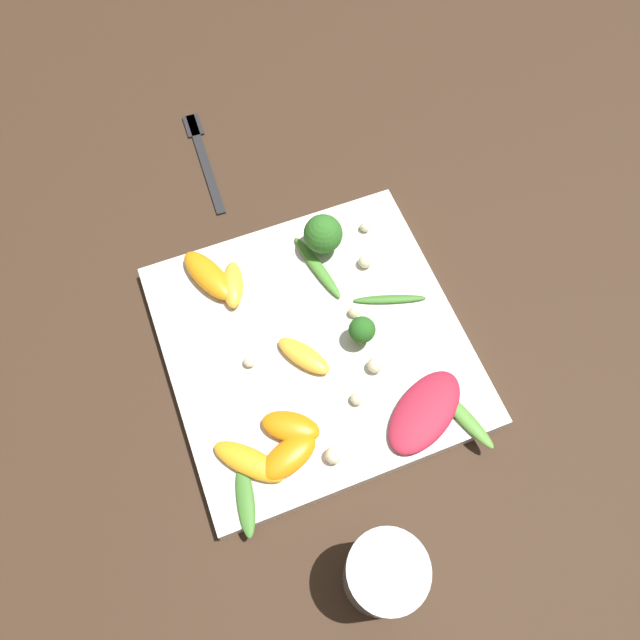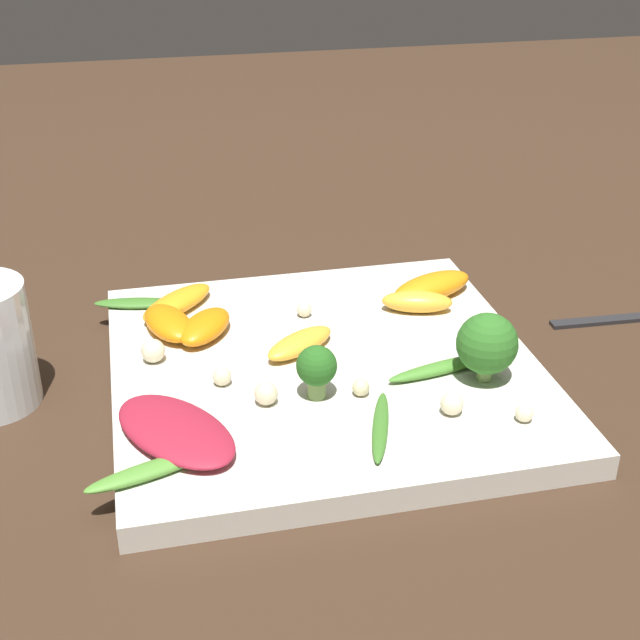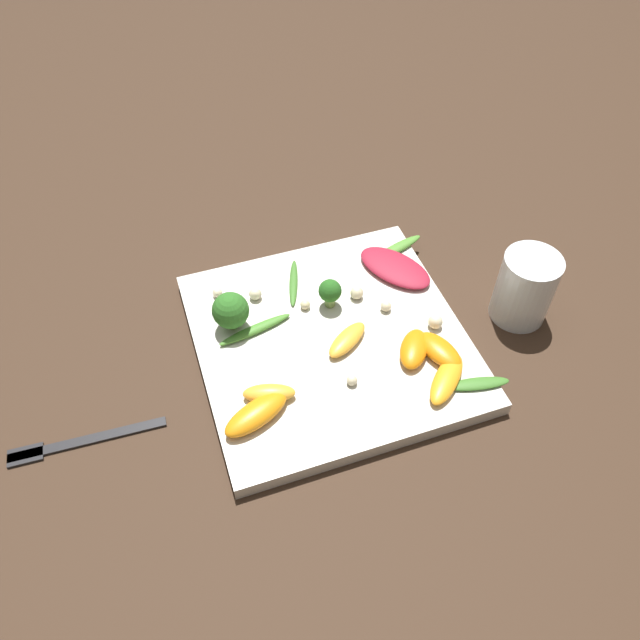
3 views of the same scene
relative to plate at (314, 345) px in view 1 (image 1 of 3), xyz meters
The scene contains 24 objects.
ground_plane 0.01m from the plate, ahead, with size 2.40×2.40×0.00m, color #382619.
plate is the anchor object (origin of this frame).
drinking_glass 0.24m from the plate, ahead, with size 0.07×0.07×0.09m.
fork 0.31m from the plate, behind, with size 0.17×0.02×0.01m.
radicchio_leaf_0 0.14m from the plate, 33.08° to the left, with size 0.10×0.12×0.01m.
orange_segment_0 0.15m from the plate, 46.68° to the right, with size 0.07×0.07×0.01m.
orange_segment_1 0.11m from the plate, 146.54° to the right, with size 0.06×0.04×0.02m.
orange_segment_2 0.13m from the plate, 31.92° to the right, with size 0.05×0.07×0.02m.
orange_segment_3 0.14m from the plate, 143.64° to the right, with size 0.08×0.06×0.02m.
orange_segment_4 0.10m from the plate, 34.38° to the right, with size 0.06×0.07×0.02m.
orange_segment_5 0.03m from the plate, 49.72° to the right, with size 0.07×0.06×0.01m.
broccoli_floret_0 0.06m from the plate, 71.02° to the left, with size 0.03×0.03×0.04m.
broccoli_floret_1 0.12m from the plate, 154.20° to the left, with size 0.04×0.04×0.05m.
arugula_sprig_0 0.17m from the plate, 39.60° to the left, with size 0.08×0.04×0.01m.
arugula_sprig_1 0.18m from the plate, 42.47° to the right, with size 0.07×0.03×0.01m.
arugula_sprig_2 0.10m from the plate, 99.49° to the left, with size 0.04×0.08×0.01m.
arugula_sprig_3 0.09m from the plate, 157.01° to the left, with size 0.09×0.03×0.01m.
macadamia_nut_0 0.11m from the plate, 127.82° to the left, with size 0.02×0.02×0.02m.
macadamia_nut_1 0.13m from the plate, 12.23° to the right, with size 0.02×0.02×0.02m.
macadamia_nut_2 0.08m from the plate, 12.10° to the left, with size 0.01×0.01×0.01m.
macadamia_nut_3 0.07m from the plate, 42.77° to the left, with size 0.02×0.02×0.02m.
macadamia_nut_4 0.07m from the plate, 87.71° to the right, with size 0.01×0.01×0.01m.
macadamia_nut_5 0.06m from the plate, 105.47° to the left, with size 0.01×0.01×0.01m.
macadamia_nut_6 0.15m from the plate, 136.48° to the left, with size 0.01×0.01×0.01m.
Camera 1 is at (0.25, -0.09, 0.63)m, focal length 35.00 mm.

